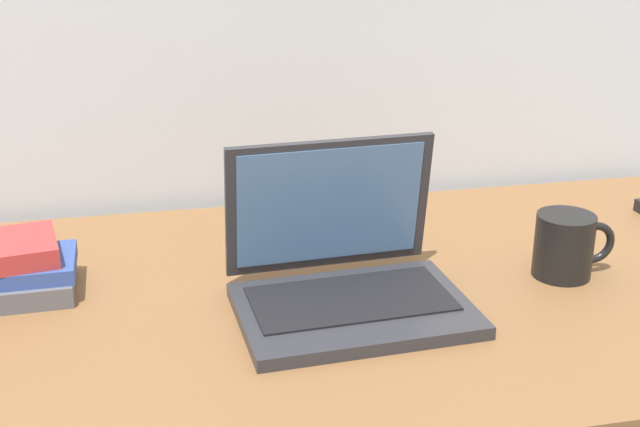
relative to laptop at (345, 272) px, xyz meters
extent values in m
cube|color=brown|center=(-0.06, 0.04, -0.06)|extent=(1.60, 0.76, 0.03)
cube|color=#2D2D33|center=(0.00, -0.04, -0.04)|extent=(0.32, 0.24, 0.02)
cube|color=black|center=(0.00, -0.03, -0.03)|extent=(0.28, 0.16, 0.00)
cube|color=#2D2D33|center=(0.00, 0.08, 0.07)|extent=(0.30, 0.06, 0.20)
cube|color=#4C72A5|center=(0.00, 0.08, 0.07)|extent=(0.27, 0.04, 0.17)
cylinder|color=black|center=(0.34, 0.02, 0.00)|extent=(0.09, 0.09, 0.10)
torus|color=black|center=(0.39, 0.02, 0.00)|extent=(0.07, 0.01, 0.07)
cube|color=#595960|center=(-0.47, 0.12, -0.03)|extent=(0.20, 0.14, 0.03)
cube|color=#334C99|center=(-0.47, 0.12, -0.01)|extent=(0.21, 0.12, 0.02)
camera|label=1|loc=(-0.25, -1.03, 0.49)|focal=47.37mm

